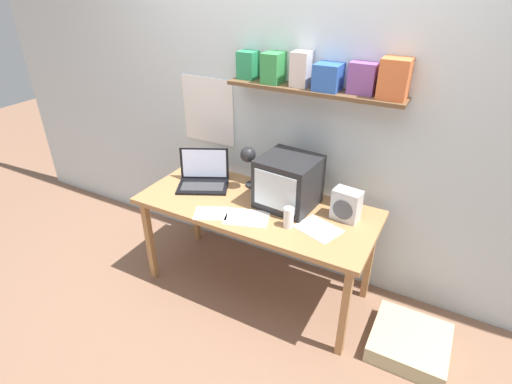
{
  "coord_description": "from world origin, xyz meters",
  "views": [
    {
      "loc": [
        1.1,
        -2.03,
        2.12
      ],
      "look_at": [
        0.0,
        0.0,
        0.82
      ],
      "focal_mm": 28.0,
      "sensor_mm": 36.0,
      "label": 1
    }
  ],
  "objects_px": {
    "crt_monitor": "(288,182)",
    "space_heater": "(346,205)",
    "open_notebook": "(247,218)",
    "printed_handout": "(318,229)",
    "floor_cushion": "(409,342)",
    "desk_lamp": "(249,159)",
    "juice_glass": "(289,218)",
    "loose_paper_near_monitor": "(211,213)",
    "corner_desk": "(256,213)",
    "laptop": "(204,176)"
  },
  "relations": [
    {
      "from": "crt_monitor",
      "to": "space_heater",
      "type": "height_order",
      "value": "crt_monitor"
    },
    {
      "from": "open_notebook",
      "to": "printed_handout",
      "type": "bearing_deg",
      "value": 12.58
    },
    {
      "from": "floor_cushion",
      "to": "printed_handout",
      "type": "bearing_deg",
      "value": -178.26
    },
    {
      "from": "desk_lamp",
      "to": "juice_glass",
      "type": "relative_size",
      "value": 2.47
    },
    {
      "from": "desk_lamp",
      "to": "juice_glass",
      "type": "height_order",
      "value": "desk_lamp"
    },
    {
      "from": "floor_cushion",
      "to": "space_heater",
      "type": "bearing_deg",
      "value": 162.75
    },
    {
      "from": "loose_paper_near_monitor",
      "to": "floor_cushion",
      "type": "relative_size",
      "value": 0.57
    },
    {
      "from": "open_notebook",
      "to": "juice_glass",
      "type": "bearing_deg",
      "value": 7.75
    },
    {
      "from": "floor_cushion",
      "to": "juice_glass",
      "type": "bearing_deg",
      "value": -174.32
    },
    {
      "from": "corner_desk",
      "to": "juice_glass",
      "type": "xyz_separation_m",
      "value": [
        0.3,
        -0.13,
        0.12
      ]
    },
    {
      "from": "space_heater",
      "to": "floor_cushion",
      "type": "bearing_deg",
      "value": -10.58
    },
    {
      "from": "crt_monitor",
      "to": "loose_paper_near_monitor",
      "type": "xyz_separation_m",
      "value": [
        -0.39,
        -0.35,
        -0.17
      ]
    },
    {
      "from": "desk_lamp",
      "to": "laptop",
      "type": "bearing_deg",
      "value": -156.75
    },
    {
      "from": "open_notebook",
      "to": "loose_paper_near_monitor",
      "type": "bearing_deg",
      "value": -163.52
    },
    {
      "from": "space_heater",
      "to": "corner_desk",
      "type": "bearing_deg",
      "value": -161.45
    },
    {
      "from": "crt_monitor",
      "to": "juice_glass",
      "type": "bearing_deg",
      "value": -59.31
    },
    {
      "from": "desk_lamp",
      "to": "open_notebook",
      "type": "xyz_separation_m",
      "value": [
        0.18,
        -0.35,
        -0.23
      ]
    },
    {
      "from": "crt_monitor",
      "to": "desk_lamp",
      "type": "xyz_separation_m",
      "value": [
        -0.33,
        0.07,
        0.06
      ]
    },
    {
      "from": "crt_monitor",
      "to": "printed_handout",
      "type": "xyz_separation_m",
      "value": [
        0.29,
        -0.18,
        -0.17
      ]
    },
    {
      "from": "juice_glass",
      "to": "floor_cushion",
      "type": "distance_m",
      "value": 1.1
    },
    {
      "from": "desk_lamp",
      "to": "corner_desk",
      "type": "bearing_deg",
      "value": -43.1
    },
    {
      "from": "corner_desk",
      "to": "open_notebook",
      "type": "bearing_deg",
      "value": -81.38
    },
    {
      "from": "laptop",
      "to": "printed_handout",
      "type": "relative_size",
      "value": 1.43
    },
    {
      "from": "crt_monitor",
      "to": "open_notebook",
      "type": "bearing_deg",
      "value": -114.08
    },
    {
      "from": "open_notebook",
      "to": "crt_monitor",
      "type": "bearing_deg",
      "value": 61.03
    },
    {
      "from": "printed_handout",
      "to": "space_heater",
      "type": "bearing_deg",
      "value": 60.98
    },
    {
      "from": "crt_monitor",
      "to": "desk_lamp",
      "type": "bearing_deg",
      "value": 173.62
    },
    {
      "from": "juice_glass",
      "to": "open_notebook",
      "type": "xyz_separation_m",
      "value": [
        -0.27,
        -0.04,
        -0.06
      ]
    },
    {
      "from": "crt_monitor",
      "to": "laptop",
      "type": "height_order",
      "value": "crt_monitor"
    },
    {
      "from": "printed_handout",
      "to": "open_notebook",
      "type": "height_order",
      "value": "same"
    },
    {
      "from": "juice_glass",
      "to": "open_notebook",
      "type": "distance_m",
      "value": 0.28
    },
    {
      "from": "corner_desk",
      "to": "laptop",
      "type": "relative_size",
      "value": 3.7
    },
    {
      "from": "space_heater",
      "to": "loose_paper_near_monitor",
      "type": "xyz_separation_m",
      "value": [
        -0.79,
        -0.36,
        -0.1
      ]
    },
    {
      "from": "corner_desk",
      "to": "laptop",
      "type": "xyz_separation_m",
      "value": [
        -0.48,
        0.08,
        0.13
      ]
    },
    {
      "from": "desk_lamp",
      "to": "floor_cushion",
      "type": "bearing_deg",
      "value": -3.76
    },
    {
      "from": "desk_lamp",
      "to": "floor_cushion",
      "type": "relative_size",
      "value": 0.71
    },
    {
      "from": "desk_lamp",
      "to": "open_notebook",
      "type": "bearing_deg",
      "value": -56.48
    },
    {
      "from": "desk_lamp",
      "to": "space_heater",
      "type": "bearing_deg",
      "value": 1.87
    },
    {
      "from": "crt_monitor",
      "to": "floor_cushion",
      "type": "bearing_deg",
      "value": -4.75
    },
    {
      "from": "crt_monitor",
      "to": "laptop",
      "type": "relative_size",
      "value": 0.89
    },
    {
      "from": "corner_desk",
      "to": "laptop",
      "type": "height_order",
      "value": "laptop"
    },
    {
      "from": "printed_handout",
      "to": "juice_glass",
      "type": "bearing_deg",
      "value": -160.22
    },
    {
      "from": "corner_desk",
      "to": "crt_monitor",
      "type": "distance_m",
      "value": 0.32
    },
    {
      "from": "laptop",
      "to": "corner_desk",
      "type": "bearing_deg",
      "value": -35.95
    },
    {
      "from": "printed_handout",
      "to": "laptop",
      "type": "bearing_deg",
      "value": 171.21
    },
    {
      "from": "juice_glass",
      "to": "corner_desk",
      "type": "bearing_deg",
      "value": 156.23
    },
    {
      "from": "corner_desk",
      "to": "open_notebook",
      "type": "xyz_separation_m",
      "value": [
        0.03,
        -0.17,
        0.06
      ]
    },
    {
      "from": "crt_monitor",
      "to": "floor_cushion",
      "type": "height_order",
      "value": "crt_monitor"
    },
    {
      "from": "floor_cushion",
      "to": "open_notebook",
      "type": "bearing_deg",
      "value": -173.81
    },
    {
      "from": "corner_desk",
      "to": "laptop",
      "type": "distance_m",
      "value": 0.5
    }
  ]
}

